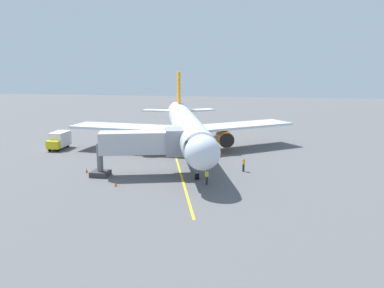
{
  "coord_description": "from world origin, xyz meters",
  "views": [
    {
      "loc": [
        -9.47,
        57.62,
        12.64
      ],
      "look_at": [
        -0.72,
        8.51,
        3.0
      ],
      "focal_mm": 38.14,
      "sensor_mm": 36.0,
      "label": 1
    }
  ],
  "objects_px": {
    "box_truck_near_nose": "(59,140)",
    "safety_cone_nose_left": "(87,170)",
    "safety_cone_nose_right": "(116,184)",
    "ground_crew_wing_walker": "(244,164)",
    "ground_crew_marshaller": "(207,177)",
    "airplane": "(186,126)",
    "jet_bridge": "(149,143)"
  },
  "relations": [
    {
      "from": "box_truck_near_nose",
      "to": "safety_cone_nose_left",
      "type": "bearing_deg",
      "value": 128.96
    },
    {
      "from": "safety_cone_nose_right",
      "to": "ground_crew_wing_walker",
      "type": "bearing_deg",
      "value": -146.71
    },
    {
      "from": "ground_crew_wing_walker",
      "to": "safety_cone_nose_right",
      "type": "height_order",
      "value": "ground_crew_wing_walker"
    },
    {
      "from": "ground_crew_wing_walker",
      "to": "safety_cone_nose_right",
      "type": "relative_size",
      "value": 3.11
    },
    {
      "from": "jet_bridge",
      "to": "box_truck_near_nose",
      "type": "distance_m",
      "value": 21.58
    },
    {
      "from": "ground_crew_wing_walker",
      "to": "box_truck_near_nose",
      "type": "height_order",
      "value": "box_truck_near_nose"
    },
    {
      "from": "jet_bridge",
      "to": "box_truck_near_nose",
      "type": "xyz_separation_m",
      "value": [
        17.74,
        -12.06,
        -2.38
      ]
    },
    {
      "from": "airplane",
      "to": "jet_bridge",
      "type": "relative_size",
      "value": 3.46
    },
    {
      "from": "airplane",
      "to": "safety_cone_nose_left",
      "type": "bearing_deg",
      "value": 52.75
    },
    {
      "from": "jet_bridge",
      "to": "safety_cone_nose_left",
      "type": "xyz_separation_m",
      "value": [
        7.64,
        0.43,
        -3.49
      ]
    },
    {
      "from": "ground_crew_marshaller",
      "to": "ground_crew_wing_walker",
      "type": "relative_size",
      "value": 1.0
    },
    {
      "from": "ground_crew_marshaller",
      "to": "box_truck_near_nose",
      "type": "distance_m",
      "value": 29.03
    },
    {
      "from": "airplane",
      "to": "safety_cone_nose_right",
      "type": "bearing_deg",
      "value": 76.17
    },
    {
      "from": "box_truck_near_nose",
      "to": "safety_cone_nose_right",
      "type": "distance_m",
      "value": 23.15
    },
    {
      "from": "jet_bridge",
      "to": "ground_crew_marshaller",
      "type": "distance_m",
      "value": 8.25
    },
    {
      "from": "ground_crew_wing_walker",
      "to": "safety_cone_nose_left",
      "type": "distance_m",
      "value": 18.89
    },
    {
      "from": "jet_bridge",
      "to": "safety_cone_nose_right",
      "type": "relative_size",
      "value": 20.8
    },
    {
      "from": "airplane",
      "to": "ground_crew_marshaller",
      "type": "relative_size",
      "value": 23.16
    },
    {
      "from": "jet_bridge",
      "to": "ground_crew_wing_walker",
      "type": "bearing_deg",
      "value": -162.18
    },
    {
      "from": "safety_cone_nose_left",
      "to": "safety_cone_nose_right",
      "type": "height_order",
      "value": "same"
    },
    {
      "from": "safety_cone_nose_left",
      "to": "safety_cone_nose_right",
      "type": "bearing_deg",
      "value": 139.14
    },
    {
      "from": "ground_crew_marshaller",
      "to": "ground_crew_wing_walker",
      "type": "bearing_deg",
      "value": -120.03
    },
    {
      "from": "safety_cone_nose_left",
      "to": "safety_cone_nose_right",
      "type": "xyz_separation_m",
      "value": [
        -5.4,
        4.68,
        0.0
      ]
    },
    {
      "from": "box_truck_near_nose",
      "to": "safety_cone_nose_left",
      "type": "xyz_separation_m",
      "value": [
        -10.1,
        12.49,
        -1.11
      ]
    },
    {
      "from": "ground_crew_marshaller",
      "to": "safety_cone_nose_left",
      "type": "xyz_separation_m",
      "value": [
        14.86,
        -2.33,
        -0.61
      ]
    },
    {
      "from": "jet_bridge",
      "to": "safety_cone_nose_left",
      "type": "bearing_deg",
      "value": 3.18
    },
    {
      "from": "jet_bridge",
      "to": "ground_crew_marshaller",
      "type": "bearing_deg",
      "value": 159.08
    },
    {
      "from": "ground_crew_wing_walker",
      "to": "box_truck_near_nose",
      "type": "distance_m",
      "value": 29.83
    },
    {
      "from": "airplane",
      "to": "box_truck_near_nose",
      "type": "relative_size",
      "value": 8.54
    },
    {
      "from": "ground_crew_marshaller",
      "to": "box_truck_near_nose",
      "type": "xyz_separation_m",
      "value": [
        24.96,
        -14.82,
        0.5
      ]
    },
    {
      "from": "jet_bridge",
      "to": "safety_cone_nose_left",
      "type": "height_order",
      "value": "jet_bridge"
    },
    {
      "from": "airplane",
      "to": "ground_crew_marshaller",
      "type": "distance_m",
      "value": 16.25
    }
  ]
}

